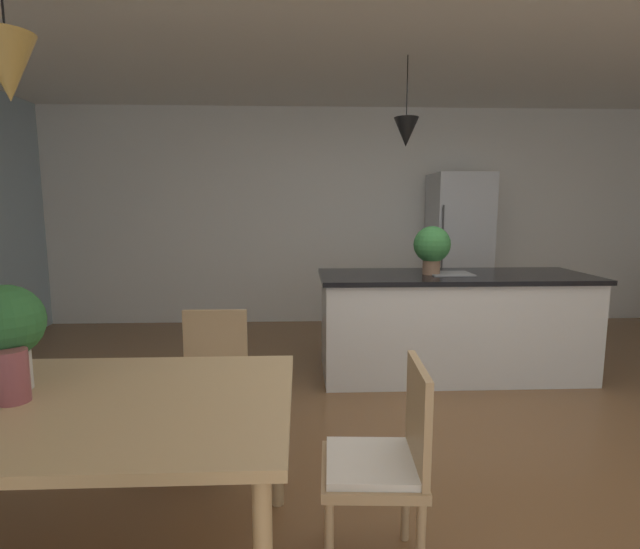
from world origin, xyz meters
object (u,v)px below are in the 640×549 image
dining_table (65,417)px  potted_plant_on_table (6,329)px  kitchen_island (452,323)px  vase_on_dining_table (13,376)px  refrigerator (458,252)px  potted_plant_on_island (432,246)px  chair_kitchen_end (384,460)px  chair_far_right (212,382)px

dining_table → potted_plant_on_table: (-0.27, 0.12, 0.32)m
dining_table → kitchen_island: kitchen_island is taller
dining_table → vase_on_dining_table: bearing=-179.3°
refrigerator → dining_table: bearing=-125.8°
vase_on_dining_table → potted_plant_on_table: bearing=125.0°
dining_table → refrigerator: bearing=54.2°
dining_table → refrigerator: refrigerator is taller
vase_on_dining_table → potted_plant_on_island: bearing=45.5°
chair_kitchen_end → potted_plant_on_island: 2.49m
refrigerator → potted_plant_on_table: bearing=-129.1°
dining_table → vase_on_dining_table: vase_on_dining_table is taller
potted_plant_on_table → vase_on_dining_table: size_ratio=2.13×
chair_kitchen_end → kitchen_island: kitchen_island is taller
chair_kitchen_end → potted_plant_on_table: size_ratio=2.02×
chair_kitchen_end → potted_plant_on_table: 1.59m
vase_on_dining_table → chair_kitchen_end: bearing=-0.0°
dining_table → chair_far_right: bearing=66.3°
refrigerator → chair_kitchen_end: bearing=-112.1°
chair_far_right → potted_plant_on_island: 2.24m
chair_kitchen_end → chair_far_right: bearing=133.5°
chair_far_right → potted_plant_on_table: bearing=-130.4°
potted_plant_on_table → vase_on_dining_table: 0.21m
refrigerator → vase_on_dining_table: refrigerator is taller
refrigerator → potted_plant_on_island: (-0.79, -1.67, 0.20)m
potted_plant_on_island → potted_plant_on_table: (-2.30, -2.14, -0.14)m
chair_kitchen_end → chair_far_right: (-0.85, 0.89, 0.00)m
chair_far_right → vase_on_dining_table: bearing=-122.7°
kitchen_island → potted_plant_on_table: size_ratio=5.42×
chair_far_right → potted_plant_on_island: (1.65, 1.37, 0.67)m
kitchen_island → vase_on_dining_table: bearing=-137.0°
dining_table → chair_far_right: (0.39, 0.89, -0.20)m
chair_far_right → dining_table: bearing=-113.7°
potted_plant_on_table → dining_table: bearing=-24.0°
chair_far_right → vase_on_dining_table: vase_on_dining_table is taller
kitchen_island → chair_kitchen_end: bearing=-114.0°
chair_far_right → potted_plant_on_table: 1.14m
chair_far_right → chair_kitchen_end: bearing=-46.5°
dining_table → potted_plant_on_island: (2.04, 2.26, 0.46)m
kitchen_island → potted_plant_on_table: bearing=-139.5°
chair_kitchen_end → kitchen_island: 2.47m
dining_table → vase_on_dining_table: size_ratio=8.56×
kitchen_island → potted_plant_on_table: (-2.51, -2.14, 0.54)m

